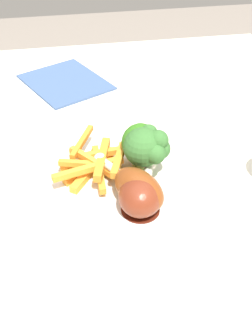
% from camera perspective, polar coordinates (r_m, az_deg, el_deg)
% --- Properties ---
extents(dining_table, '(1.16, 0.81, 0.74)m').
position_cam_1_polar(dining_table, '(0.67, 1.47, -12.00)').
color(dining_table, silver).
rests_on(dining_table, ground_plane).
extents(dinner_plate, '(0.26, 0.26, 0.01)m').
position_cam_1_polar(dinner_plate, '(0.63, -0.00, -1.86)').
color(dinner_plate, white).
rests_on(dinner_plate, dining_table).
extents(broccoli_floret_front, '(0.07, 0.07, 0.08)m').
position_cam_1_polar(broccoli_floret_front, '(0.60, 2.91, 2.95)').
color(broccoli_floret_front, '#89BE5C').
rests_on(broccoli_floret_front, dinner_plate).
extents(broccoli_floret_middle, '(0.06, 0.06, 0.07)m').
position_cam_1_polar(broccoli_floret_middle, '(0.62, 2.04, 3.34)').
color(broccoli_floret_middle, '#89A755').
rests_on(broccoli_floret_middle, dinner_plate).
extents(carrot_fries_pile, '(0.14, 0.15, 0.03)m').
position_cam_1_polar(carrot_fries_pile, '(0.63, -3.94, 0.62)').
color(carrot_fries_pile, orange).
rests_on(carrot_fries_pile, dinner_plate).
extents(chicken_drumstick_near, '(0.12, 0.07, 0.05)m').
position_cam_1_polar(chicken_drumstick_near, '(0.56, 2.46, -3.49)').
color(chicken_drumstick_near, '#4C190E').
rests_on(chicken_drumstick_near, dinner_plate).
extents(chicken_drumstick_far, '(0.13, 0.10, 0.05)m').
position_cam_1_polar(chicken_drumstick_far, '(0.57, 1.69, -2.43)').
color(chicken_drumstick_far, '#55220D').
rests_on(chicken_drumstick_far, dinner_plate).
extents(napkin, '(0.21, 0.20, 0.00)m').
position_cam_1_polar(napkin, '(0.91, -8.03, 11.21)').
color(napkin, '#3D5684').
rests_on(napkin, dining_table).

